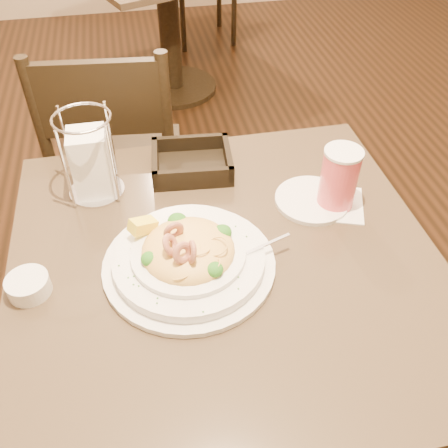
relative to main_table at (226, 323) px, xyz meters
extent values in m
plane|color=black|center=(0.00, 0.00, -0.50)|extent=(7.00, 7.00, 0.00)
cylinder|color=black|center=(0.00, 0.00, -0.48)|extent=(0.52, 0.52, 0.03)
cylinder|color=black|center=(0.00, 0.00, -0.13)|extent=(0.12, 0.12, 0.66)
cube|color=brown|center=(0.00, 0.00, 0.21)|extent=(0.90, 0.90, 0.03)
cylinder|color=black|center=(0.11, 2.13, -0.48)|extent=(0.52, 0.52, 0.03)
cylinder|color=black|center=(0.11, 2.13, -0.13)|extent=(0.12, 0.12, 0.66)
cube|color=black|center=(-0.22, 0.77, -0.05)|extent=(0.46, 0.46, 0.04)
cylinder|color=black|center=(-0.02, 0.93, -0.28)|extent=(0.04, 0.04, 0.43)
cylinder|color=black|center=(-0.38, 0.97, -0.28)|extent=(0.04, 0.04, 0.43)
cylinder|color=black|center=(-0.06, 0.57, -0.28)|extent=(0.04, 0.04, 0.43)
cylinder|color=black|center=(-0.42, 0.61, -0.28)|extent=(0.04, 0.04, 0.43)
cylinder|color=black|center=(-0.06, 0.57, 0.20)|extent=(0.04, 0.04, 0.46)
cylinder|color=black|center=(-0.42, 0.61, 0.20)|extent=(0.04, 0.04, 0.46)
cube|color=black|center=(-0.24, 0.59, 0.30)|extent=(0.36, 0.07, 0.22)
cylinder|color=black|center=(0.21, 3.02, -0.28)|extent=(0.04, 0.04, 0.43)
cylinder|color=black|center=(0.61, 2.69, -0.28)|extent=(0.04, 0.04, 0.43)
cylinder|color=black|center=(0.25, 2.66, -0.28)|extent=(0.04, 0.04, 0.43)
cylinder|color=white|center=(-0.08, -0.01, 0.23)|extent=(0.35, 0.35, 0.01)
cylinder|color=white|center=(-0.08, -0.01, 0.25)|extent=(0.31, 0.31, 0.02)
cylinder|color=white|center=(-0.08, -0.01, 0.27)|extent=(0.23, 0.23, 0.01)
ellipsoid|color=#E2B252|center=(-0.08, -0.01, 0.28)|extent=(0.19, 0.19, 0.07)
cube|color=yellow|center=(-0.16, 0.06, 0.29)|extent=(0.07, 0.06, 0.04)
cube|color=silver|center=(0.07, -0.02, 0.27)|extent=(0.13, 0.04, 0.01)
cube|color=silver|center=(0.00, -0.02, 0.27)|extent=(0.04, 0.03, 0.00)
torus|color=#E2B252|center=(-0.04, -0.06, 0.28)|extent=(0.03, 0.04, 0.03)
torus|color=#E2B252|center=(-0.14, -0.03, 0.29)|extent=(0.04, 0.04, 0.02)
torus|color=#E2B252|center=(-0.03, 0.01, 0.30)|extent=(0.06, 0.06, 0.01)
torus|color=#E2B252|center=(-0.04, -0.07, 0.29)|extent=(0.04, 0.04, 0.02)
torus|color=#E2B252|center=(-0.06, -0.04, 0.30)|extent=(0.06, 0.05, 0.03)
torus|color=#E2B252|center=(-0.05, -0.04, 0.28)|extent=(0.04, 0.05, 0.02)
torus|color=#E2B252|center=(-0.10, -0.07, 0.28)|extent=(0.05, 0.05, 0.03)
torus|color=#E2B252|center=(-0.05, -0.03, 0.28)|extent=(0.06, 0.06, 0.02)
torus|color=#E2B252|center=(-0.03, -0.04, 0.30)|extent=(0.05, 0.05, 0.02)
torus|color=#E2B252|center=(-0.05, 0.05, 0.29)|extent=(0.04, 0.04, 0.02)
torus|color=#E2B252|center=(-0.10, 0.02, 0.30)|extent=(0.04, 0.05, 0.04)
torus|color=#E2B252|center=(-0.08, -0.02, 0.30)|extent=(0.05, 0.05, 0.02)
torus|color=#E2B252|center=(-0.11, 0.02, 0.29)|extent=(0.05, 0.05, 0.03)
torus|color=#E2B252|center=(-0.05, -0.02, 0.29)|extent=(0.05, 0.05, 0.03)
torus|color=#E2B252|center=(-0.11, 0.02, 0.28)|extent=(0.06, 0.06, 0.02)
torus|color=#E2B252|center=(-0.07, -0.03, 0.30)|extent=(0.04, 0.04, 0.02)
torus|color=#E2B252|center=(-0.07, -0.01, 0.28)|extent=(0.05, 0.05, 0.03)
torus|color=#E2B252|center=(-0.02, -0.02, 0.28)|extent=(0.05, 0.05, 0.01)
torus|color=tan|center=(-0.09, -0.05, 0.32)|extent=(0.05, 0.04, 0.05)
torus|color=tan|center=(-0.11, -0.03, 0.32)|extent=(0.05, 0.05, 0.04)
torus|color=tan|center=(-0.10, 0.01, 0.32)|extent=(0.05, 0.03, 0.04)
torus|color=tan|center=(-0.08, -0.05, 0.32)|extent=(0.03, 0.04, 0.05)
ellipsoid|color=#1E5B14|center=(0.00, 0.02, 0.29)|extent=(0.04, 0.04, 0.03)
ellipsoid|color=#1E5B14|center=(-0.09, 0.07, 0.29)|extent=(0.04, 0.04, 0.03)
ellipsoid|color=#1E5B14|center=(-0.16, -0.03, 0.29)|extent=(0.03, 0.03, 0.03)
ellipsoid|color=#1E5B14|center=(-0.04, -0.08, 0.29)|extent=(0.04, 0.04, 0.03)
cube|color=#266619|center=(-0.19, 0.03, 0.26)|extent=(0.00, 0.00, 0.00)
cube|color=#266619|center=(-0.07, -0.16, 0.26)|extent=(0.00, 0.00, 0.00)
cube|color=#266619|center=(-0.15, -0.11, 0.26)|extent=(0.00, 0.00, 0.00)
cube|color=#266619|center=(-0.20, -0.05, 0.26)|extent=(0.00, 0.00, 0.00)
cube|color=#266619|center=(-0.19, -0.07, 0.26)|extent=(0.00, 0.00, 0.00)
cube|color=#266619|center=(-0.18, 0.09, 0.26)|extent=(0.00, 0.00, 0.00)
cube|color=#266619|center=(0.01, -0.09, 0.26)|extent=(0.00, 0.00, 0.00)
cube|color=#266619|center=(0.03, 0.05, 0.26)|extent=(0.00, 0.00, 0.00)
cube|color=#266619|center=(0.05, 0.02, 0.26)|extent=(0.00, 0.00, 0.00)
cube|color=#266619|center=(0.00, -0.12, 0.26)|extent=(0.00, 0.00, 0.00)
cube|color=#266619|center=(-0.22, -0.01, 0.26)|extent=(0.00, 0.00, 0.00)
cube|color=#266619|center=(-0.04, 0.11, 0.26)|extent=(0.00, 0.00, 0.00)
cube|color=#266619|center=(-0.15, -0.12, 0.26)|extent=(0.00, 0.00, 0.00)
cube|color=#266619|center=(-0.19, -0.05, 0.26)|extent=(0.00, 0.00, 0.00)
cube|color=#266619|center=(-0.18, 0.08, 0.26)|extent=(0.00, 0.00, 0.00)
cube|color=#266619|center=(-0.18, -0.07, 0.26)|extent=(0.00, 0.00, 0.00)
cube|color=white|center=(0.28, 0.12, 0.23)|extent=(0.17, 0.17, 0.00)
cylinder|color=#EB525D|center=(0.28, 0.12, 0.30)|extent=(0.08, 0.08, 0.14)
cylinder|color=white|center=(0.28, 0.12, 0.38)|extent=(0.09, 0.09, 0.01)
cube|color=black|center=(-0.02, 0.32, 0.24)|extent=(0.21, 0.18, 0.01)
cube|color=black|center=(0.07, 0.31, 0.26)|extent=(0.03, 0.16, 0.04)
cube|color=black|center=(-0.11, 0.33, 0.26)|extent=(0.03, 0.16, 0.04)
cube|color=black|center=(-0.02, 0.39, 0.26)|extent=(0.20, 0.03, 0.04)
cube|color=black|center=(-0.03, 0.24, 0.26)|extent=(0.20, 0.03, 0.04)
cylinder|color=silver|center=(-0.26, 0.28, 0.23)|extent=(0.13, 0.13, 0.01)
torus|color=silver|center=(-0.26, 0.28, 0.43)|extent=(0.13, 0.13, 0.01)
cube|color=white|center=(-0.26, 0.28, 0.31)|extent=(0.09, 0.09, 0.16)
cylinder|color=silver|center=(-0.31, 0.23, 0.34)|extent=(0.01, 0.01, 0.20)
cylinder|color=silver|center=(-0.21, 0.23, 0.34)|extent=(0.01, 0.01, 0.20)
cylinder|color=silver|center=(-0.31, 0.33, 0.34)|extent=(0.01, 0.01, 0.20)
cylinder|color=silver|center=(-0.21, 0.33, 0.34)|extent=(0.01, 0.01, 0.20)
cylinder|color=white|center=(0.24, 0.14, 0.23)|extent=(0.18, 0.18, 0.01)
cylinder|color=white|center=(-0.39, -0.01, 0.25)|extent=(0.10, 0.10, 0.04)
camera|label=1|loc=(-0.14, -0.70, 0.99)|focal=40.00mm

